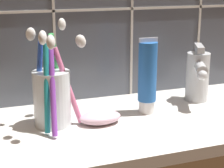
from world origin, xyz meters
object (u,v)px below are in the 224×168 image
at_px(toothbrush_cup, 52,94).
at_px(soap_bar, 101,118).
at_px(toothpaste_tube, 147,76).
at_px(sink_faucet, 198,75).

relative_size(toothbrush_cup, soap_bar, 2.44).
bearing_deg(toothpaste_tube, soap_bar, -164.92).
distance_m(toothpaste_tube, sink_faucet, 0.13).
bearing_deg(sink_faucet, soap_bar, -51.25).
height_order(sink_faucet, soap_bar, sink_faucet).
xyz_separation_m(toothbrush_cup, sink_faucet, (0.30, 0.03, -0.00)).
height_order(toothpaste_tube, soap_bar, toothpaste_tube).
bearing_deg(sink_faucet, toothpaste_tube, -52.63).
xyz_separation_m(toothbrush_cup, soap_bar, (0.08, -0.03, -0.05)).
relative_size(sink_faucet, soap_bar, 1.57).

